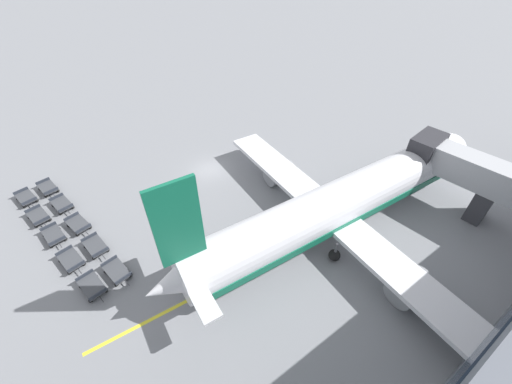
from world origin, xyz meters
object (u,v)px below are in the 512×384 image
Objects in this scene: baggage_dolly_row_near_col_b at (38,216)px; baggage_dolly_row_mid_a_col_e at (117,271)px; baggage_dolly_row_near_col_d at (71,260)px; baggage_dolly_row_mid_a_col_b at (62,204)px; baggage_dolly_row_near_col_e at (92,286)px; baggage_dolly_row_mid_a_col_a at (48,188)px; airplane at (338,204)px; baggage_dolly_row_mid_a_col_d at (96,246)px; baggage_dolly_row_near_col_a at (26,198)px; baggage_dolly_row_mid_a_col_c at (78,224)px; baggage_dolly_row_near_col_c at (54,235)px.

baggage_dolly_row_near_col_b and baggage_dolly_row_mid_a_col_e have the same top height.
baggage_dolly_row_near_col_d is 1.00× the size of baggage_dolly_row_mid_a_col_b.
baggage_dolly_row_near_col_e is 1.00× the size of baggage_dolly_row_mid_a_col_a.
baggage_dolly_row_near_col_b is 2.40m from baggage_dolly_row_mid_a_col_b.
baggage_dolly_row_mid_a_col_d is (-10.69, -20.20, -2.59)m from airplane.
baggage_dolly_row_mid_a_col_b is at bearing 104.27° from baggage_dolly_row_near_col_b.
baggage_dolly_row_near_col_d is at bearing -167.37° from baggage_dolly_row_near_col_e.
baggage_dolly_row_near_col_a is 16.02m from baggage_dolly_row_near_col_e.
baggage_dolly_row_mid_a_col_d is (11.99, 2.23, 0.00)m from baggage_dolly_row_mid_a_col_a.
baggage_dolly_row_near_col_e and baggage_dolly_row_mid_a_col_c have the same top height.
baggage_dolly_row_mid_a_col_a is at bearing -169.19° from baggage_dolly_row_mid_a_col_c.
baggage_dolly_row_mid_a_col_c is at bearing 94.74° from baggage_dolly_row_near_col_c.
airplane is 10.91× the size of baggage_dolly_row_mid_a_col_e.
baggage_dolly_row_near_col_e is 8.19m from baggage_dolly_row_mid_a_col_c.
airplane is at bearing 73.32° from baggage_dolly_row_near_col_e.
baggage_dolly_row_near_col_e is at bearing 3.15° from baggage_dolly_row_mid_a_col_a.
baggage_dolly_row_mid_a_col_a is (-0.52, 2.22, 0.00)m from baggage_dolly_row_near_col_a.
baggage_dolly_row_mid_a_col_c is 3.98m from baggage_dolly_row_mid_a_col_d.
baggage_dolly_row_mid_a_col_e is (-0.30, 2.12, 0.00)m from baggage_dolly_row_near_col_e.
baggage_dolly_row_near_col_e is (7.98, 1.60, 0.00)m from baggage_dolly_row_near_col_c.
baggage_dolly_row_mid_a_col_a and baggage_dolly_row_mid_a_col_d have the same top height.
baggage_dolly_row_mid_a_col_e is at bearing 40.05° from baggage_dolly_row_near_col_d.
baggage_dolly_row_near_col_b is 12.29m from baggage_dolly_row_mid_a_col_e.
baggage_dolly_row_mid_a_col_e is at bearing 11.36° from baggage_dolly_row_mid_a_col_d.
baggage_dolly_row_mid_a_col_e is at bearing 10.73° from baggage_dolly_row_mid_a_col_a.
baggage_dolly_row_mid_a_col_a is 1.00× the size of baggage_dolly_row_mid_a_col_d.
baggage_dolly_row_mid_a_col_a is (-8.25, 0.71, 0.00)m from baggage_dolly_row_near_col_c.
baggage_dolly_row_mid_a_col_a is (-12.37, -0.03, 0.00)m from baggage_dolly_row_near_col_d.
baggage_dolly_row_near_col_c is at bearing 11.05° from baggage_dolly_row_near_col_a.
baggage_dolly_row_near_col_b is at bearing -75.73° from baggage_dolly_row_mid_a_col_b.
baggage_dolly_row_mid_a_col_b is (-18.76, -21.64, -2.59)m from airplane.
baggage_dolly_row_mid_a_col_c and baggage_dolly_row_mid_a_col_e have the same top height.
airplane is 24.78m from baggage_dolly_row_near_col_d.
baggage_dolly_row_near_col_b and baggage_dolly_row_mid_a_col_a have the same top height.
baggage_dolly_row_mid_a_col_d is (8.07, 1.45, 0.00)m from baggage_dolly_row_mid_a_col_b.
baggage_dolly_row_mid_a_col_c is at bearing -124.98° from airplane.
baggage_dolly_row_near_col_b is 8.37m from baggage_dolly_row_mid_a_col_d.
baggage_dolly_row_near_col_e is at bearing 11.76° from baggage_dolly_row_near_col_b.
baggage_dolly_row_near_col_a is (-22.16, -24.64, -2.59)m from airplane.
baggage_dolly_row_near_col_a is at bearing -131.97° from airplane.
baggage_dolly_row_mid_a_col_d is (-0.39, 2.20, 0.00)m from baggage_dolly_row_near_col_d.
baggage_dolly_row_mid_a_col_a and baggage_dolly_row_mid_a_col_c have the same top height.
baggage_dolly_row_mid_a_col_a is at bearing -179.86° from baggage_dolly_row_near_col_d.
baggage_dolly_row_near_col_a and baggage_dolly_row_mid_a_col_d have the same top height.
baggage_dolly_row_near_col_b is 1.00× the size of baggage_dolly_row_near_col_c.
baggage_dolly_row_mid_a_col_b is 1.00× the size of baggage_dolly_row_mid_a_col_e.
baggage_dolly_row_mid_a_col_c is (-14.61, -20.88, -2.59)m from airplane.
baggage_dolly_row_near_col_d is at bearing 11.33° from baggage_dolly_row_near_col_b.
baggage_dolly_row_near_col_a is 1.00× the size of baggage_dolly_row_near_col_b.
baggage_dolly_row_near_col_b is (4.00, 0.67, 0.00)m from baggage_dolly_row_near_col_a.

